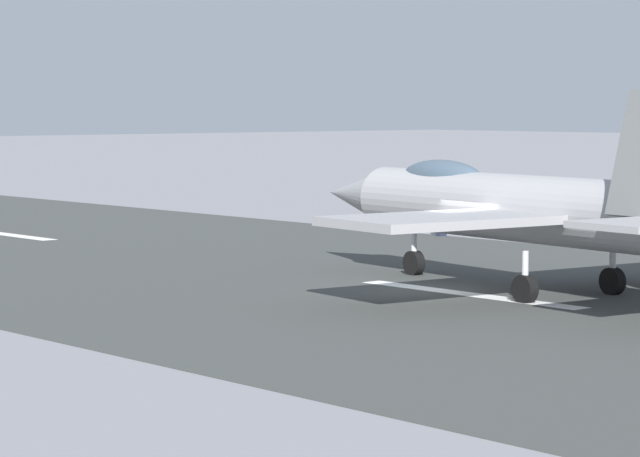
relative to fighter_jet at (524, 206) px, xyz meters
name	(u,v)px	position (x,y,z in m)	size (l,w,h in m)	color
ground_plane	(447,292)	(1.40, 1.64, -2.41)	(400.00, 400.00, 0.00)	gray
runway_strip	(447,292)	(1.38, 1.64, -2.40)	(240.00, 26.00, 0.02)	#3A3D3A
fighter_jet	(524,206)	(0.00, 0.00, 0.00)	(18.06, 13.69, 5.61)	#949396
crew_person	(441,217)	(14.22, -11.16, -1.63)	(0.32, 0.70, 1.57)	#1E2338
marker_cone_mid	(611,244)	(5.78, -11.19, -2.14)	(0.44, 0.44, 0.55)	orange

